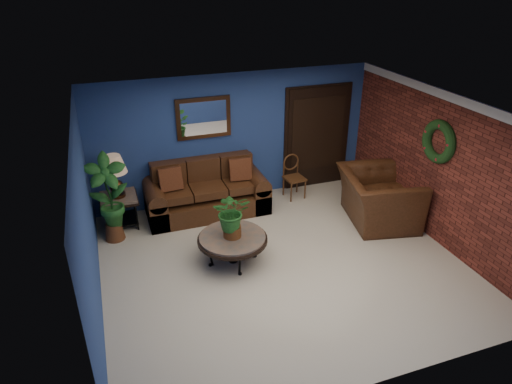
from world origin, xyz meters
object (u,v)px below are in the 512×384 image
object	(u,v)px
coffee_table	(232,239)
end_table	(119,203)
side_chair	(293,173)
sofa	(206,195)
armchair	(378,198)
table_lamp	(114,171)

from	to	relation	value
coffee_table	end_table	size ratio (longest dim) A/B	1.69
coffee_table	side_chair	size ratio (longest dim) A/B	1.25
coffee_table	side_chair	bearing A→B (deg)	44.92
sofa	end_table	world-z (taller)	sofa
coffee_table	armchair	xyz separation A→B (m)	(2.87, 0.38, 0.05)
end_table	armchair	distance (m)	4.65
coffee_table	table_lamp	world-z (taller)	table_lamp
sofa	armchair	xyz separation A→B (m)	(2.86, -1.40, 0.13)
end_table	sofa	bearing A→B (deg)	1.26
sofa	armchair	distance (m)	3.19
armchair	sofa	bearing A→B (deg)	76.00
sofa	coffee_table	size ratio (longest dim) A/B	2.05
sofa	end_table	size ratio (longest dim) A/B	3.46
side_chair	coffee_table	bearing A→B (deg)	-141.16
sofa	end_table	xyz separation A→B (m)	(-1.59, -0.03, 0.12)
end_table	table_lamp	world-z (taller)	table_lamp
armchair	coffee_table	bearing A→B (deg)	109.54
table_lamp	side_chair	distance (m)	3.44
table_lamp	side_chair	world-z (taller)	table_lamp
coffee_table	armchair	distance (m)	2.90
coffee_table	end_table	xyz separation A→B (m)	(-1.58, 1.74, 0.04)
end_table	coffee_table	bearing A→B (deg)	-47.82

